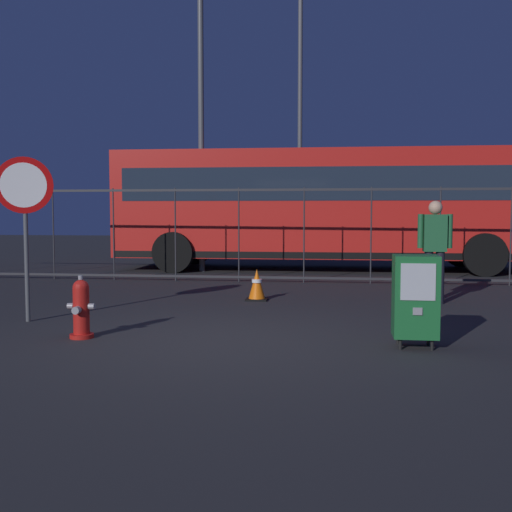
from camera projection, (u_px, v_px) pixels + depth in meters
ground_plane at (217, 340)px, 7.26m from camera, size 60.00×60.00×0.00m
fire_hydrant at (81, 309)px, 7.34m from camera, size 0.33×0.32×0.75m
newspaper_box_primary at (415, 296)px, 6.81m from camera, size 0.48×0.42×1.02m
stop_sign at (25, 204)px, 8.34m from camera, size 0.71×0.31×2.23m
pedestrian at (435, 246)px, 10.04m from camera, size 0.55×0.22×1.67m
traffic_cone at (257, 285)px, 10.48m from camera, size 0.36×0.36×0.53m
fence_barrier at (271, 234)px, 13.10m from camera, size 18.03×0.04×2.00m
bus_near at (325, 203)px, 15.88m from camera, size 10.54×2.91×3.00m
street_light_near_left at (201, 105)px, 15.23m from camera, size 0.32×0.32×7.10m
street_light_near_right at (300, 106)px, 19.03m from camera, size 0.32×0.32×8.27m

